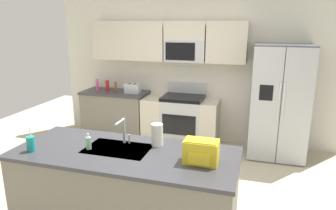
{
  "coord_description": "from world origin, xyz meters",
  "views": [
    {
      "loc": [
        1.18,
        -3.45,
        2.19
      ],
      "look_at": [
        -0.03,
        0.6,
        1.05
      ],
      "focal_mm": 33.16,
      "sensor_mm": 36.0,
      "label": 1
    }
  ],
  "objects": [
    {
      "name": "kitchen_wall_unit",
      "position": [
        -0.14,
        2.08,
        1.47
      ],
      "size": [
        5.2,
        0.43,
        2.6
      ],
      "color": "silver",
      "rests_on": "ground"
    },
    {
      "name": "toaster",
      "position": [
        -1.06,
        1.75,
        0.99
      ],
      "size": [
        0.28,
        0.16,
        0.18
      ],
      "color": "#B7BABF",
      "rests_on": "back_counter"
    },
    {
      "name": "refrigerator",
      "position": [
        1.52,
        1.73,
        0.93
      ],
      "size": [
        0.9,
        0.76,
        1.85
      ],
      "color": "#4C4F54",
      "rests_on": "ground"
    },
    {
      "name": "drink_cup_teal",
      "position": [
        -1.01,
        -1.01,
        0.98
      ],
      "size": [
        0.08,
        0.08,
        0.28
      ],
      "color": "teal",
      "rests_on": "island_counter"
    },
    {
      "name": "back_counter",
      "position": [
        -1.45,
        1.8,
        0.45
      ],
      "size": [
        1.24,
        0.63,
        0.9
      ],
      "color": "slate",
      "rests_on": "ground"
    },
    {
      "name": "island_counter",
      "position": [
        -0.09,
        -0.75,
        0.45
      ],
      "size": [
        2.32,
        0.96,
        0.9
      ],
      "color": "slate",
      "rests_on": "ground"
    },
    {
      "name": "bottle_red",
      "position": [
        -1.6,
        1.79,
        1.0
      ],
      "size": [
        0.07,
        0.07,
        0.21
      ],
      "primitive_type": "cylinder",
      "color": "red",
      "rests_on": "back_counter"
    },
    {
      "name": "paper_towel_roll",
      "position": [
        0.18,
        -0.5,
        1.02
      ],
      "size": [
        0.12,
        0.12,
        0.24
      ],
      "primitive_type": "cylinder",
      "color": "white",
      "rests_on": "island_counter"
    },
    {
      "name": "sink_faucet",
      "position": [
        -0.19,
        -0.56,
        1.07
      ],
      "size": [
        0.09,
        0.21,
        0.28
      ],
      "color": "#B7BABF",
      "rests_on": "island_counter"
    },
    {
      "name": "range_oven",
      "position": [
        -0.14,
        1.8,
        0.44
      ],
      "size": [
        1.36,
        0.61,
        1.1
      ],
      "color": "#B7BABF",
      "rests_on": "ground"
    },
    {
      "name": "soap_dispenser",
      "position": [
        -0.48,
        -0.8,
        0.97
      ],
      "size": [
        0.06,
        0.06,
        0.17
      ],
      "color": "#A5D8B2",
      "rests_on": "island_counter"
    },
    {
      "name": "bottle_pink",
      "position": [
        -1.78,
        1.74,
        1.01
      ],
      "size": [
        0.06,
        0.06,
        0.23
      ],
      "primitive_type": "cylinder",
      "color": "#EA4C93",
      "rests_on": "back_counter"
    },
    {
      "name": "ground_plane",
      "position": [
        0.0,
        0.0,
        0.0
      ],
      "size": [
        9.0,
        9.0,
        0.0
      ],
      "primitive_type": "plane",
      "color": "beige",
      "rests_on": "ground"
    },
    {
      "name": "pepper_mill",
      "position": [
        -1.42,
        1.8,
        0.99
      ],
      "size": [
        0.05,
        0.05,
        0.18
      ],
      "primitive_type": "cylinder",
      "color": "brown",
      "rests_on": "back_counter"
    },
    {
      "name": "backpack",
      "position": [
        0.71,
        -0.78,
        1.02
      ],
      "size": [
        0.32,
        0.22,
        0.23
      ],
      "color": "yellow",
      "rests_on": "island_counter"
    }
  ]
}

